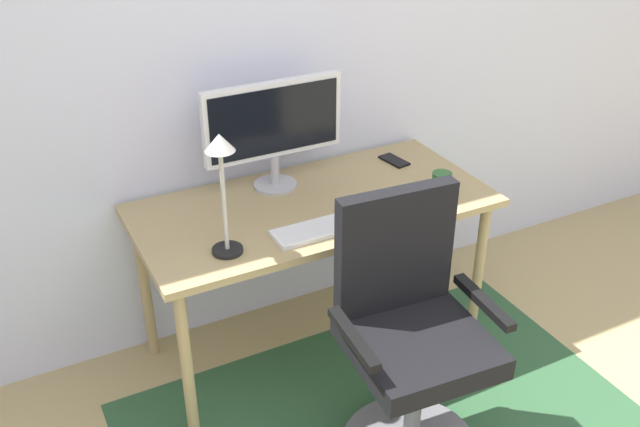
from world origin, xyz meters
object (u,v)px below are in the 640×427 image
(keyboard, at_px, (328,227))
(computer_mouse, at_px, (389,204))
(monitor, at_px, (273,124))
(cell_phone, at_px, (394,161))
(coffee_cup, at_px, (441,184))
(office_chair, at_px, (409,355))
(desk, at_px, (314,218))
(desk_lamp, at_px, (222,172))

(keyboard, relative_size, computer_mouse, 4.13)
(monitor, relative_size, cell_phone, 4.16)
(computer_mouse, bearing_deg, monitor, 130.54)
(monitor, xyz_separation_m, coffee_cup, (0.56, -0.38, -0.22))
(cell_phone, bearing_deg, coffee_cup, -100.20)
(keyboard, distance_m, office_chair, 0.55)
(desk, relative_size, monitor, 2.43)
(desk_lamp, height_order, office_chair, desk_lamp)
(monitor, bearing_deg, computer_mouse, -49.46)
(desk_lamp, bearing_deg, coffee_cup, 0.18)
(computer_mouse, bearing_deg, keyboard, -172.98)
(monitor, height_order, cell_phone, monitor)
(desk, relative_size, computer_mouse, 13.61)
(coffee_cup, height_order, office_chair, office_chair)
(desk, xyz_separation_m, monitor, (-0.08, 0.20, 0.35))
(coffee_cup, distance_m, desk_lamp, 0.95)
(desk_lamp, bearing_deg, desk, 23.43)
(coffee_cup, bearing_deg, computer_mouse, 177.69)
(desk, bearing_deg, cell_phone, 19.53)
(monitor, height_order, desk_lamp, same)
(desk, xyz_separation_m, office_chair, (0.03, -0.67, -0.21))
(desk, distance_m, desk_lamp, 0.61)
(monitor, xyz_separation_m, keyboard, (0.03, -0.41, -0.27))
(monitor, distance_m, keyboard, 0.49)
(desk, xyz_separation_m, keyboard, (-0.04, -0.21, 0.08))
(coffee_cup, height_order, cell_phone, coffee_cup)
(desk, xyz_separation_m, cell_phone, (0.49, 0.17, 0.08))
(keyboard, relative_size, office_chair, 0.42)
(monitor, distance_m, office_chair, 1.04)
(computer_mouse, xyz_separation_m, desk_lamp, (-0.68, -0.01, 0.30))
(coffee_cup, distance_m, office_chair, 0.74)
(keyboard, xyz_separation_m, computer_mouse, (0.29, 0.04, 0.01))
(keyboard, height_order, cell_phone, keyboard)
(monitor, relative_size, keyboard, 1.35)
(desk, distance_m, computer_mouse, 0.31)
(cell_phone, bearing_deg, desk, -169.46)
(desk, relative_size, keyboard, 3.29)
(monitor, bearing_deg, cell_phone, -2.45)
(monitor, bearing_deg, desk, -68.82)
(monitor, xyz_separation_m, cell_phone, (0.56, -0.02, -0.27))
(computer_mouse, bearing_deg, cell_phone, 54.85)
(monitor, xyz_separation_m, desk_lamp, (-0.36, -0.38, 0.04))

